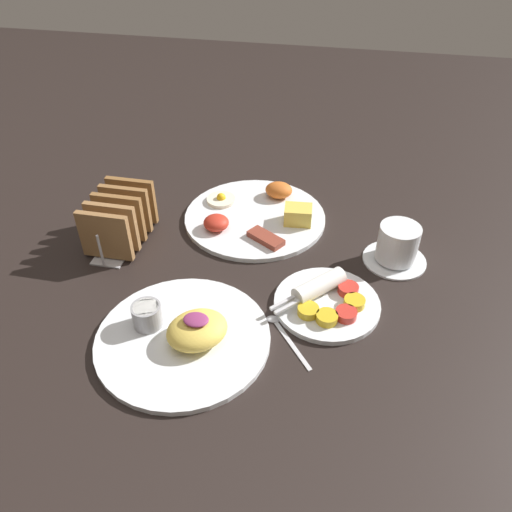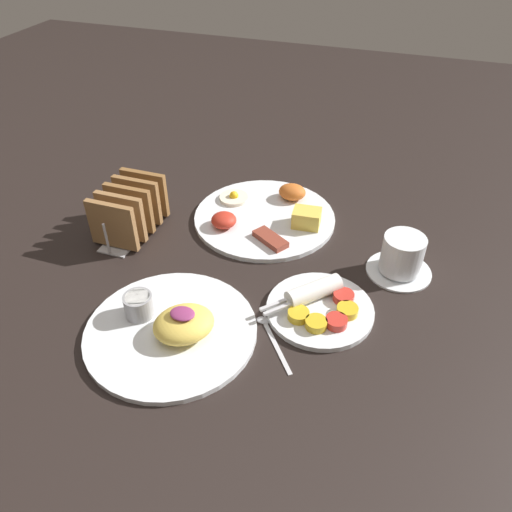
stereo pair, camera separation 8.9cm
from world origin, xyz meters
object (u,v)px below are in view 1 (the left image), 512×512
(plate_breakfast, at_px, (257,215))
(plate_condiments, at_px, (327,301))
(coffee_cup, at_px, (397,246))
(plate_foreground, at_px, (184,334))
(toast_rack, at_px, (120,219))

(plate_breakfast, relative_size, plate_condiments, 1.64)
(plate_breakfast, xyz_separation_m, coffee_cup, (0.29, -0.09, 0.03))
(plate_foreground, xyz_separation_m, toast_rack, (-0.21, 0.23, 0.03))
(plate_foreground, bearing_deg, plate_breakfast, 83.17)
(toast_rack, bearing_deg, plate_breakfast, 26.98)
(plate_foreground, height_order, toast_rack, toast_rack)
(plate_condiments, bearing_deg, toast_rack, 165.52)
(plate_foreground, distance_m, toast_rack, 0.31)
(plate_breakfast, bearing_deg, plate_foreground, -96.83)
(plate_condiments, distance_m, toast_rack, 0.44)
(toast_rack, bearing_deg, coffee_cup, 4.41)
(plate_condiments, relative_size, toast_rack, 1.01)
(coffee_cup, bearing_deg, plate_condiments, -127.60)
(toast_rack, relative_size, coffee_cup, 1.50)
(plate_breakfast, relative_size, plate_foreground, 1.07)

